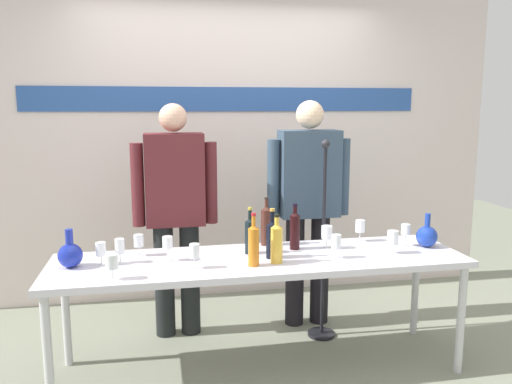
{
  "coord_description": "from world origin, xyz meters",
  "views": [
    {
      "loc": [
        -0.61,
        -2.97,
        1.66
      ],
      "look_at": [
        0.0,
        0.15,
        1.12
      ],
      "focal_mm": 35.84,
      "sensor_mm": 36.0,
      "label": 1
    }
  ],
  "objects_px": {
    "wine_glass_left_2": "(139,241)",
    "wine_glass_right_1": "(360,226)",
    "wine_bottle_4": "(250,234)",
    "wine_glass_left_0": "(112,262)",
    "wine_bottle_3": "(272,238)",
    "display_table": "(261,266)",
    "wine_glass_right_4": "(336,242)",
    "wine_glass_left_5": "(168,243)",
    "wine_glass_right_3": "(393,238)",
    "wine_bottle_5": "(254,244)",
    "decanter_blue_left": "(70,254)",
    "microphone_stand": "(323,274)",
    "wine_glass_left_1": "(101,249)",
    "wine_glass_left_3": "(195,251)",
    "wine_bottle_2": "(266,224)",
    "wine_bottle_0": "(295,229)",
    "presenter_left": "(175,207)",
    "wine_glass_right_2": "(406,230)",
    "wine_glass_right_0": "(327,233)",
    "decanter_blue_right": "(427,236)",
    "wine_bottle_1": "(277,242)",
    "presenter_right": "(308,199)",
    "wine_glass_left_4": "(120,247)"
  },
  "relations": [
    {
      "from": "wine_glass_left_2",
      "to": "wine_glass_right_1",
      "type": "xyz_separation_m",
      "value": [
        1.48,
        0.06,
        0.01
      ]
    },
    {
      "from": "wine_bottle_4",
      "to": "wine_glass_left_0",
      "type": "height_order",
      "value": "wine_bottle_4"
    },
    {
      "from": "wine_bottle_4",
      "to": "wine_glass_right_1",
      "type": "bearing_deg",
      "value": 10.1
    },
    {
      "from": "wine_bottle_3",
      "to": "wine_bottle_4",
      "type": "height_order",
      "value": "wine_bottle_3"
    },
    {
      "from": "display_table",
      "to": "wine_glass_right_4",
      "type": "bearing_deg",
      "value": -12.12
    },
    {
      "from": "wine_glass_left_5",
      "to": "wine_glass_right_3",
      "type": "relative_size",
      "value": 1.02
    },
    {
      "from": "wine_bottle_4",
      "to": "wine_bottle_5",
      "type": "xyz_separation_m",
      "value": [
        -0.03,
        -0.25,
        0.01
      ]
    },
    {
      "from": "wine_glass_left_0",
      "to": "decanter_blue_left",
      "type": "bearing_deg",
      "value": 133.69
    },
    {
      "from": "display_table",
      "to": "microphone_stand",
      "type": "distance_m",
      "value": 0.68
    },
    {
      "from": "decanter_blue_left",
      "to": "wine_glass_left_1",
      "type": "relative_size",
      "value": 1.66
    },
    {
      "from": "wine_glass_left_3",
      "to": "microphone_stand",
      "type": "height_order",
      "value": "microphone_stand"
    },
    {
      "from": "wine_glass_left_3",
      "to": "microphone_stand",
      "type": "distance_m",
      "value": 1.13
    },
    {
      "from": "wine_bottle_2",
      "to": "wine_glass_left_3",
      "type": "relative_size",
      "value": 2.24
    },
    {
      "from": "wine_bottle_0",
      "to": "wine_glass_right_4",
      "type": "height_order",
      "value": "wine_bottle_0"
    },
    {
      "from": "presenter_left",
      "to": "wine_glass_right_2",
      "type": "bearing_deg",
      "value": -20.16
    },
    {
      "from": "wine_glass_left_2",
      "to": "wine_glass_right_1",
      "type": "distance_m",
      "value": 1.49
    },
    {
      "from": "wine_glass_right_0",
      "to": "display_table",
      "type": "bearing_deg",
      "value": -166.23
    },
    {
      "from": "decanter_blue_right",
      "to": "wine_glass_right_4",
      "type": "xyz_separation_m",
      "value": [
        -0.68,
        -0.13,
        0.03
      ]
    },
    {
      "from": "display_table",
      "to": "wine_glass_left_5",
      "type": "height_order",
      "value": "wine_glass_left_5"
    },
    {
      "from": "wine_glass_left_2",
      "to": "wine_glass_right_3",
      "type": "distance_m",
      "value": 1.59
    },
    {
      "from": "wine_glass_left_5",
      "to": "wine_glass_right_3",
      "type": "xyz_separation_m",
      "value": [
        1.4,
        -0.12,
        -0.01
      ]
    },
    {
      "from": "microphone_stand",
      "to": "display_table",
      "type": "bearing_deg",
      "value": -144.71
    },
    {
      "from": "wine_bottle_2",
      "to": "wine_glass_right_1",
      "type": "distance_m",
      "value": 0.65
    },
    {
      "from": "wine_bottle_4",
      "to": "wine_glass_right_1",
      "type": "distance_m",
      "value": 0.81
    },
    {
      "from": "wine_bottle_4",
      "to": "wine_glass_right_2",
      "type": "distance_m",
      "value": 1.05
    },
    {
      "from": "wine_bottle_1",
      "to": "wine_bottle_5",
      "type": "height_order",
      "value": "wine_bottle_5"
    },
    {
      "from": "wine_bottle_5",
      "to": "wine_glass_left_5",
      "type": "bearing_deg",
      "value": 158.19
    },
    {
      "from": "decanter_blue_right",
      "to": "wine_glass_right_0",
      "type": "relative_size",
      "value": 1.47
    },
    {
      "from": "wine_bottle_0",
      "to": "wine_glass_left_1",
      "type": "relative_size",
      "value": 2.19
    },
    {
      "from": "display_table",
      "to": "wine_glass_left_2",
      "type": "distance_m",
      "value": 0.77
    },
    {
      "from": "decanter_blue_right",
      "to": "wine_bottle_2",
      "type": "height_order",
      "value": "wine_bottle_2"
    },
    {
      "from": "wine_glass_left_1",
      "to": "wine_glass_right_1",
      "type": "bearing_deg",
      "value": 6.98
    },
    {
      "from": "wine_glass_left_3",
      "to": "wine_bottle_2",
      "type": "bearing_deg",
      "value": 38.73
    },
    {
      "from": "wine_bottle_2",
      "to": "wine_glass_left_1",
      "type": "height_order",
      "value": "wine_bottle_2"
    },
    {
      "from": "wine_bottle_1",
      "to": "wine_glass_right_3",
      "type": "bearing_deg",
      "value": 3.45
    },
    {
      "from": "presenter_right",
      "to": "wine_glass_left_0",
      "type": "relative_size",
      "value": 12.1
    },
    {
      "from": "wine_glass_left_3",
      "to": "wine_bottle_5",
      "type": "bearing_deg",
      "value": -3.15
    },
    {
      "from": "presenter_right",
      "to": "microphone_stand",
      "type": "height_order",
      "value": "presenter_right"
    },
    {
      "from": "wine_bottle_3",
      "to": "wine_glass_left_1",
      "type": "xyz_separation_m",
      "value": [
        -1.02,
        0.05,
        -0.03
      ]
    },
    {
      "from": "wine_glass_left_1",
      "to": "wine_glass_right_1",
      "type": "xyz_separation_m",
      "value": [
        1.7,
        0.21,
        0.01
      ]
    },
    {
      "from": "wine_glass_left_0",
      "to": "wine_glass_right_1",
      "type": "xyz_separation_m",
      "value": [
        1.61,
        0.48,
        0.01
      ]
    },
    {
      "from": "wine_glass_right_3",
      "to": "microphone_stand",
      "type": "xyz_separation_m",
      "value": [
        -0.31,
        0.45,
        -0.36
      ]
    },
    {
      "from": "wine_bottle_0",
      "to": "wine_bottle_3",
      "type": "xyz_separation_m",
      "value": [
        -0.19,
        -0.16,
        -0.01
      ]
    },
    {
      "from": "wine_bottle_4",
      "to": "wine_bottle_0",
      "type": "bearing_deg",
      "value": 7.68
    },
    {
      "from": "wine_bottle_1",
      "to": "wine_glass_right_4",
      "type": "distance_m",
      "value": 0.38
    },
    {
      "from": "wine_bottle_5",
      "to": "wine_bottle_0",
      "type": "bearing_deg",
      "value": 41.69
    },
    {
      "from": "wine_glass_left_4",
      "to": "wine_glass_left_3",
      "type": "bearing_deg",
      "value": -23.62
    },
    {
      "from": "wine_bottle_4",
      "to": "wine_glass_left_5",
      "type": "height_order",
      "value": "wine_bottle_4"
    },
    {
      "from": "wine_glass_left_0",
      "to": "wine_glass_right_3",
      "type": "relative_size",
      "value": 0.95
    },
    {
      "from": "wine_glass_left_3",
      "to": "wine_glass_left_5",
      "type": "xyz_separation_m",
      "value": [
        -0.15,
        0.18,
        0.01
      ]
    }
  ]
}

